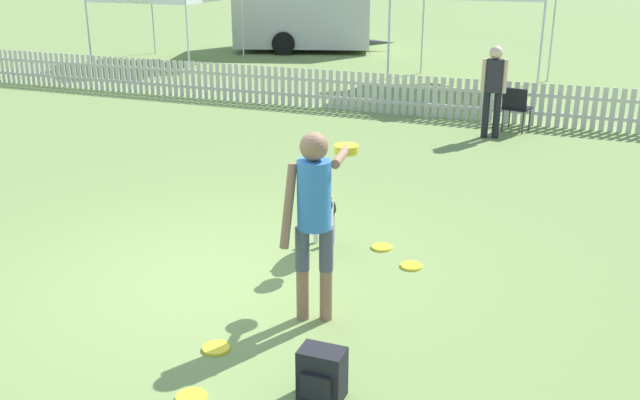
{
  "coord_description": "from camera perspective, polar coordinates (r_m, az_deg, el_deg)",
  "views": [
    {
      "loc": [
        3.19,
        -5.39,
        3.02
      ],
      "look_at": [
        0.92,
        0.48,
        0.79
      ],
      "focal_mm": 40.0,
      "sensor_mm": 36.0,
      "label": 1
    }
  ],
  "objects": [
    {
      "name": "ground_plane",
      "position": [
        6.96,
        -8.62,
        -6.47
      ],
      "size": [
        240.0,
        240.0,
        0.0
      ],
      "primitive_type": "plane",
      "color": "olive"
    },
    {
      "name": "handler_person",
      "position": [
        5.85,
        -0.36,
        -0.33
      ],
      "size": [
        0.44,
        1.07,
        1.65
      ],
      "rotation": [
        0.0,
        0.0,
        0.31
      ],
      "color": "#8C664C",
      "rests_on": "ground_plane"
    },
    {
      "name": "leaping_dog",
      "position": [
        7.31,
        0.25,
        -0.65
      ],
      "size": [
        0.47,
        0.96,
        0.84
      ],
      "rotation": [
        0.0,
        0.0,
        -2.83
      ],
      "color": "black",
      "rests_on": "ground_plane"
    },
    {
      "name": "frisbee_near_handler",
      "position": [
        7.64,
        4.96,
        -3.78
      ],
      "size": [
        0.22,
        0.22,
        0.02
      ],
      "color": "yellow",
      "rests_on": "ground_plane"
    },
    {
      "name": "frisbee_near_dog",
      "position": [
        7.23,
        7.33,
        -5.24
      ],
      "size": [
        0.22,
        0.22,
        0.02
      ],
      "color": "yellow",
      "rests_on": "ground_plane"
    },
    {
      "name": "frisbee_midfield",
      "position": [
        5.32,
        -10.26,
        -15.28
      ],
      "size": [
        0.22,
        0.22,
        0.02
      ],
      "color": "yellow",
      "rests_on": "ground_plane"
    },
    {
      "name": "frisbee_far_scatter",
      "position": [
        5.86,
        -8.3,
        -11.65
      ],
      "size": [
        0.22,
        0.22,
        0.02
      ],
      "color": "yellow",
      "rests_on": "ground_plane"
    },
    {
      "name": "backpack_on_grass",
      "position": [
        5.16,
        0.14,
        -13.77
      ],
      "size": [
        0.32,
        0.25,
        0.38
      ],
      "color": "black",
      "rests_on": "ground_plane"
    },
    {
      "name": "picket_fence",
      "position": [
        13.73,
        7.34,
        8.3
      ],
      "size": [
        24.44,
        0.04,
        0.77
      ],
      "color": "beige",
      "rests_on": "ground_plane"
    },
    {
      "name": "folding_chair_blue_left",
      "position": [
        12.83,
        15.41,
        7.32
      ],
      "size": [
        0.51,
        0.52,
        0.78
      ],
      "rotation": [
        0.0,
        0.0,
        2.93
      ],
      "color": "#333338",
      "rests_on": "ground_plane"
    },
    {
      "name": "spectator_standing",
      "position": [
        12.21,
        13.72,
        9.05
      ],
      "size": [
        0.41,
        0.27,
        1.53
      ],
      "rotation": [
        0.0,
        0.0,
        3.32
      ],
      "color": "black",
      "rests_on": "ground_plane"
    },
    {
      "name": "equipment_trailer",
      "position": [
        22.7,
        -1.31,
        15.27
      ],
      "size": [
        5.03,
        3.37,
        2.55
      ],
      "rotation": [
        0.0,
        0.0,
        0.3
      ],
      "color": "#B7B7B7",
      "rests_on": "ground_plane"
    }
  ]
}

